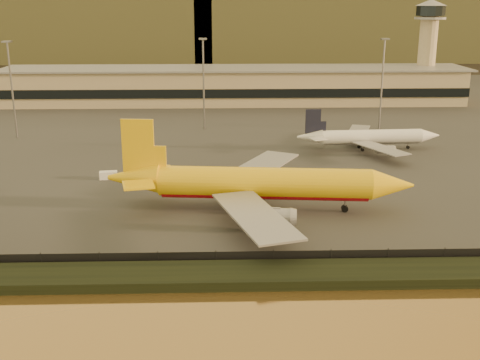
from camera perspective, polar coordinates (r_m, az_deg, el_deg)
The scene contains 12 objects.
ground at distance 96.59m, azimuth 1.34°, elevation -5.00°, with size 900.00×900.00×0.00m, color black.
embankment at distance 80.77m, azimuth 2.00°, elevation -9.00°, with size 320.00×7.00×1.40m, color black.
tarmac at distance 188.07m, azimuth -0.22°, elevation 5.81°, with size 320.00×220.00×0.20m, color #2D2D2D.
perimeter_fence at distance 84.13m, azimuth 1.82°, elevation -7.45°, with size 300.00×0.05×2.20m, color black.
terminal_building at distance 217.36m, azimuth -4.32°, elevation 8.88°, with size 202.00×25.00×12.60m.
control_tower at distance 233.43m, azimuth 17.40°, elevation 12.53°, with size 11.20×11.20×35.50m.
apron_light_masts at distance 167.01m, azimuth 5.20°, elevation 9.77°, with size 152.20×12.20×25.40m.
distant_hills at distance 429.90m, azimuth -4.03°, elevation 16.11°, with size 470.00×160.00×70.00m.
dhl_cargo_jet at distance 104.70m, azimuth 1.80°, elevation -0.38°, with size 53.46×52.12×15.96m.
white_narrowbody_jet at distance 151.47m, azimuth 12.13°, elevation 3.97°, with size 35.82×34.93×10.29m.
gse_vehicle_yellow at distance 123.64m, azimuth 10.38°, elevation 0.12°, with size 3.46×1.55×1.55m, color yellow.
gse_vehicle_white at distance 126.95m, azimuth -12.37°, elevation 0.45°, with size 3.59×1.62×1.62m, color white.
Camera 1 is at (-5.04, -89.59, 35.75)m, focal length 45.00 mm.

